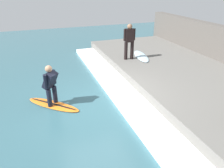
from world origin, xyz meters
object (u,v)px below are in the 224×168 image
at_px(surfboard_waiting_near, 141,56).
at_px(surfer_riding, 50,83).
at_px(surfboard_riding, 53,105).
at_px(surfer_waiting_near, 129,40).

bearing_deg(surfboard_waiting_near, surfer_riding, -151.76).
height_order(surfboard_riding, surfboard_waiting_near, surfboard_waiting_near).
xyz_separation_m(surfer_riding, surfboard_waiting_near, (4.36, 2.34, -0.28)).
bearing_deg(surfboard_waiting_near, surfer_waiting_near, -169.94).
bearing_deg(surfer_waiting_near, surfboard_waiting_near, 10.06).
height_order(surfer_riding, surfer_waiting_near, surfer_waiting_near).
distance_m(surfboard_riding, surfer_riding, 0.77).
distance_m(surfer_riding, surfer_waiting_near, 4.33).
bearing_deg(surfboard_waiting_near, surfboard_riding, -151.76).
bearing_deg(surfer_riding, surfboard_riding, -165.96).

